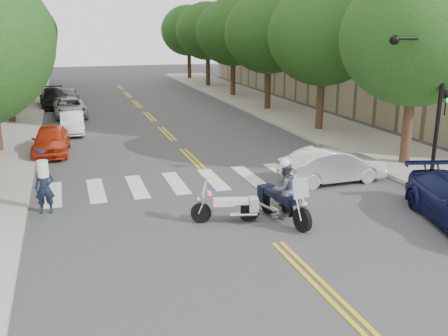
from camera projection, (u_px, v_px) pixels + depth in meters
name	position (u px, v px, depth m)	size (l,w,h in m)	color
ground	(277.00, 243.00, 14.36)	(140.00, 140.00, 0.00)	#38383A
sidewalk_left	(1.00, 123.00, 31.72)	(5.00, 60.00, 0.15)	#9E9991
sidewalk_right	(276.00, 109.00, 37.28)	(5.00, 60.00, 0.15)	#9E9991
tree_l_2	(2.00, 34.00, 30.42)	(6.40, 6.40, 8.45)	#382316
tree_l_3	(13.00, 33.00, 37.75)	(6.40, 6.40, 8.45)	#382316
tree_l_4	(21.00, 32.00, 45.08)	(6.40, 6.40, 8.45)	#382316
tree_l_5	(26.00, 31.00, 52.41)	(6.40, 6.40, 8.45)	#382316
tree_r_0	(417.00, 38.00, 20.92)	(6.40, 6.40, 8.45)	#382316
tree_r_1	(324.00, 35.00, 28.25)	(6.40, 6.40, 8.45)	#382316
tree_r_2	(269.00, 33.00, 35.58)	(6.40, 6.40, 8.45)	#382316
tree_r_3	(233.00, 32.00, 42.91)	(6.40, 6.40, 8.45)	#382316
tree_r_4	(208.00, 31.00, 50.24)	(6.40, 6.40, 8.45)	#382316
tree_r_5	(189.00, 31.00, 57.57)	(6.40, 6.40, 8.45)	#382316
traffic_signal_pole	(431.00, 89.00, 18.81)	(2.82, 0.42, 6.00)	black
motorcycle_police	(283.00, 193.00, 15.78)	(0.98, 2.54, 2.09)	black
motorcycle_parked	(231.00, 207.00, 15.81)	(2.16, 0.83, 1.41)	black
officer_standing	(45.00, 188.00, 16.47)	(0.63, 0.42, 1.74)	black
convertible	(333.00, 165.00, 19.82)	(1.48, 4.23, 1.39)	silver
parked_car_a	(51.00, 140.00, 24.24)	(1.64, 4.08, 1.39)	red
parked_car_b	(72.00, 123.00, 28.95)	(1.29, 3.71, 1.22)	white
parked_car_c	(70.00, 108.00, 34.20)	(2.08, 4.50, 1.25)	#A9ACB1
parked_car_d	(54.00, 98.00, 38.43)	(2.00, 4.93, 1.43)	black
parked_car_e	(68.00, 96.00, 39.84)	(1.51, 3.76, 1.28)	gray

